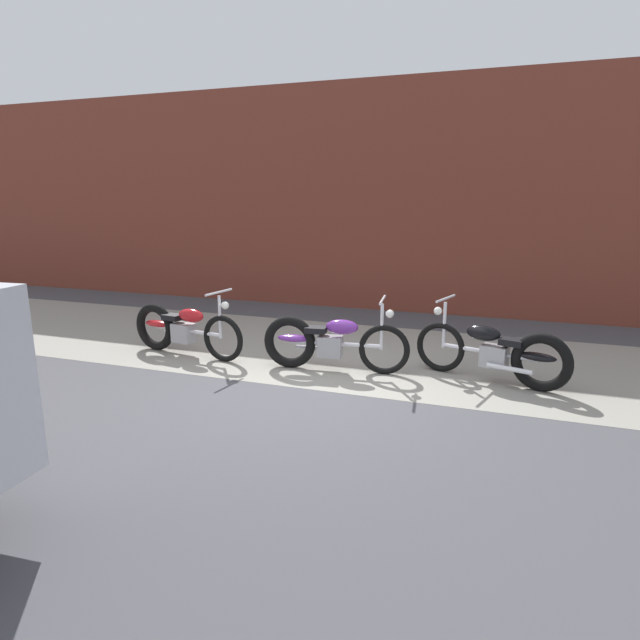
% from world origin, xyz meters
% --- Properties ---
extents(ground_plane, '(80.00, 80.00, 0.00)m').
position_xyz_m(ground_plane, '(0.00, 0.00, 0.00)').
color(ground_plane, '#47474C').
extents(sidewalk_slab, '(36.00, 3.50, 0.01)m').
position_xyz_m(sidewalk_slab, '(0.00, 1.75, 0.00)').
color(sidewalk_slab, gray).
rests_on(sidewalk_slab, ground).
extents(brick_building_wall, '(36.00, 0.50, 4.58)m').
position_xyz_m(brick_building_wall, '(0.00, 5.20, 2.29)').
color(brick_building_wall, brown).
rests_on(brick_building_wall, ground).
extents(motorcycle_red, '(2.00, 0.64, 1.03)m').
position_xyz_m(motorcycle_red, '(-2.44, 0.79, 0.40)').
color(motorcycle_red, black).
rests_on(motorcycle_red, ground).
extents(motorcycle_purple, '(2.00, 0.58, 1.03)m').
position_xyz_m(motorcycle_purple, '(-0.14, 0.79, 0.40)').
color(motorcycle_purple, black).
rests_on(motorcycle_purple, ground).
extents(motorcycle_black, '(1.95, 0.81, 1.03)m').
position_xyz_m(motorcycle_black, '(2.12, 1.02, 0.40)').
color(motorcycle_black, black).
rests_on(motorcycle_black, ground).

